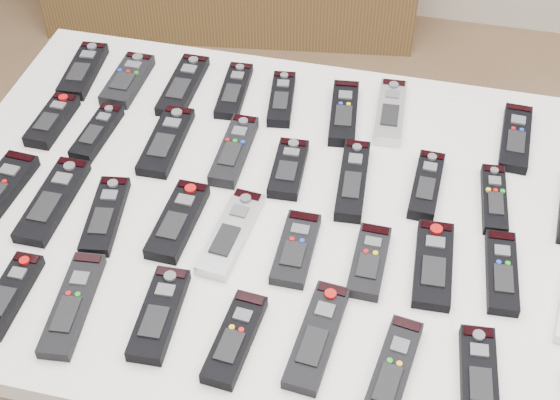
% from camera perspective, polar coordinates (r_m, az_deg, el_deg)
% --- Properties ---
extents(table, '(1.25, 0.88, 0.78)m').
position_cam_1_polar(table, '(1.42, 0.00, -2.20)').
color(table, white).
rests_on(table, ground).
extents(remote_0, '(0.07, 0.18, 0.02)m').
position_cam_1_polar(remote_0, '(1.72, -14.20, 9.18)').
color(remote_0, black).
rests_on(remote_0, table).
extents(remote_1, '(0.06, 0.16, 0.02)m').
position_cam_1_polar(remote_1, '(1.68, -11.08, 8.62)').
color(remote_1, black).
rests_on(remote_1, table).
extents(remote_2, '(0.06, 0.19, 0.02)m').
position_cam_1_polar(remote_2, '(1.65, -7.10, 8.33)').
color(remote_2, black).
rests_on(remote_2, table).
extents(remote_3, '(0.06, 0.17, 0.02)m').
position_cam_1_polar(remote_3, '(1.62, -3.38, 8.00)').
color(remote_3, black).
rests_on(remote_3, table).
extents(remote_4, '(0.07, 0.16, 0.02)m').
position_cam_1_polar(remote_4, '(1.60, 0.12, 7.41)').
color(remote_4, black).
rests_on(remote_4, table).
extents(remote_5, '(0.07, 0.19, 0.02)m').
position_cam_1_polar(remote_5, '(1.57, 4.69, 6.37)').
color(remote_5, black).
rests_on(remote_5, table).
extents(remote_6, '(0.06, 0.19, 0.02)m').
position_cam_1_polar(remote_6, '(1.58, 8.07, 6.39)').
color(remote_6, '#B7B7BC').
rests_on(remote_6, table).
extents(remote_7, '(0.06, 0.19, 0.02)m').
position_cam_1_polar(remote_7, '(1.57, 16.86, 4.38)').
color(remote_7, black).
rests_on(remote_7, table).
extents(remote_8, '(0.05, 0.15, 0.02)m').
position_cam_1_polar(remote_8, '(1.61, -16.32, 5.60)').
color(remote_8, black).
rests_on(remote_8, table).
extents(remote_9, '(0.05, 0.16, 0.02)m').
position_cam_1_polar(remote_9, '(1.56, -13.24, 4.83)').
color(remote_9, black).
rests_on(remote_9, table).
extents(remote_10, '(0.06, 0.19, 0.02)m').
position_cam_1_polar(remote_10, '(1.51, -8.32, 4.29)').
color(remote_10, black).
rests_on(remote_10, table).
extents(remote_11, '(0.05, 0.18, 0.02)m').
position_cam_1_polar(remote_11, '(1.48, -3.38, 3.64)').
color(remote_11, black).
rests_on(remote_11, table).
extents(remote_12, '(0.06, 0.15, 0.02)m').
position_cam_1_polar(remote_12, '(1.44, 0.63, 2.32)').
color(remote_12, black).
rests_on(remote_12, table).
extents(remote_13, '(0.06, 0.20, 0.02)m').
position_cam_1_polar(remote_13, '(1.42, 5.34, 1.46)').
color(remote_13, black).
rests_on(remote_13, table).
extents(remote_14, '(0.05, 0.16, 0.02)m').
position_cam_1_polar(remote_14, '(1.43, 10.67, 1.07)').
color(remote_14, black).
rests_on(remote_14, table).
extents(remote_15, '(0.05, 0.16, 0.02)m').
position_cam_1_polar(remote_15, '(1.43, 15.39, 0.05)').
color(remote_15, black).
rests_on(remote_15, table).
extents(remote_18, '(0.06, 0.20, 0.02)m').
position_cam_1_polar(remote_18, '(1.44, -16.27, -0.02)').
color(remote_18, black).
rests_on(remote_18, table).
extents(remote_19, '(0.08, 0.18, 0.02)m').
position_cam_1_polar(remote_19, '(1.39, -12.66, -1.09)').
color(remote_19, black).
rests_on(remote_19, table).
extents(remote_20, '(0.06, 0.18, 0.02)m').
position_cam_1_polar(remote_20, '(1.36, -7.48, -1.51)').
color(remote_20, black).
rests_on(remote_20, table).
extents(remote_21, '(0.07, 0.20, 0.02)m').
position_cam_1_polar(remote_21, '(1.33, -3.62, -2.42)').
color(remote_21, '#B7B7BC').
rests_on(remote_21, table).
extents(remote_22, '(0.06, 0.16, 0.02)m').
position_cam_1_polar(remote_22, '(1.30, 1.17, -3.57)').
color(remote_22, black).
rests_on(remote_22, table).
extents(remote_23, '(0.05, 0.15, 0.02)m').
position_cam_1_polar(remote_23, '(1.29, 6.54, -4.47)').
color(remote_23, black).
rests_on(remote_23, table).
extents(remote_24, '(0.07, 0.18, 0.02)m').
position_cam_1_polar(remote_24, '(1.31, 11.15, -4.64)').
color(remote_24, black).
rests_on(remote_24, table).
extents(remote_25, '(0.06, 0.17, 0.02)m').
position_cam_1_polar(remote_25, '(1.32, 15.91, -5.09)').
color(remote_25, black).
rests_on(remote_25, table).
extents(remote_28, '(0.05, 0.16, 0.02)m').
position_cam_1_polar(remote_28, '(1.31, -19.19, -6.56)').
color(remote_28, black).
rests_on(remote_28, table).
extents(remote_29, '(0.07, 0.20, 0.02)m').
position_cam_1_polar(remote_29, '(1.27, -14.92, -7.37)').
color(remote_29, black).
rests_on(remote_29, table).
extents(remote_30, '(0.06, 0.17, 0.02)m').
position_cam_1_polar(remote_30, '(1.23, -8.82, -8.24)').
color(remote_30, black).
rests_on(remote_30, table).
extents(remote_31, '(0.06, 0.17, 0.02)m').
position_cam_1_polar(remote_31, '(1.19, -3.31, -10.08)').
color(remote_31, black).
rests_on(remote_31, table).
extents(remote_32, '(0.07, 0.20, 0.02)m').
position_cam_1_polar(remote_32, '(1.20, 2.73, -9.91)').
color(remote_32, black).
rests_on(remote_32, table).
extents(remote_33, '(0.07, 0.19, 0.02)m').
position_cam_1_polar(remote_33, '(1.17, 8.17, -12.41)').
color(remote_33, black).
rests_on(remote_33, table).
extents(remote_34, '(0.07, 0.16, 0.02)m').
position_cam_1_polar(remote_34, '(1.19, 14.34, -12.31)').
color(remote_34, black).
rests_on(remote_34, table).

